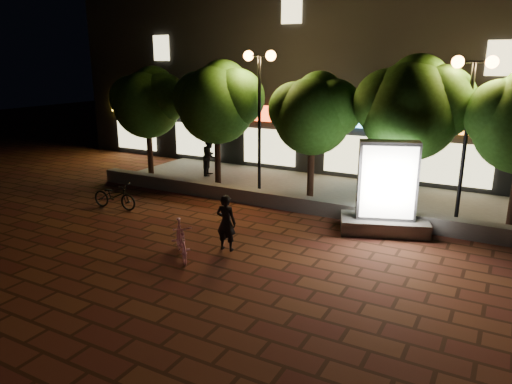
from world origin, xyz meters
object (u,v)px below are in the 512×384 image
Objects in this scene: street_lamp_right at (471,97)px; tree_mid at (315,111)px; tree_far_left at (149,100)px; scooter_parked at (115,196)px; ad_kiosk at (386,196)px; rider at (226,223)px; pedestrian at (210,156)px; tree_right at (413,105)px; scooter_pink at (181,240)px; street_lamp_left at (259,86)px; tree_left at (218,100)px.

tree_mid is at bearing 176.96° from street_lamp_right.
tree_far_left is 5.50m from scooter_parked.
ad_kiosk is 1.81× the size of rider.
tree_right is at bearing -114.78° from pedestrian.
scooter_parked is at bearing 108.09° from scooter_pink.
pedestrian reaches higher than scooter_parked.
street_lamp_left is 3.09× the size of pedestrian.
tree_left is 0.94× the size of street_lamp_left.
street_lamp_left reaches higher than rider.
rider is at bearing -109.06° from scooter_parked.
scooter_parked is at bearing -142.31° from tree_mid.
street_lamp_right is at bearing -9.10° from tree_right.
tree_left is 2.99× the size of scooter_pink.
street_lamp_left reaches higher than street_lamp_right.
street_lamp_left is 7.29m from scooter_pink.
street_lamp_right is at bearing -137.67° from rider.
tree_left is 0.98× the size of street_lamp_right.
tree_mid is 2.62× the size of scooter_parked.
tree_right reaches higher than tree_far_left.
ad_kiosk is (7.15, -2.10, -2.34)m from tree_left.
tree_right reaches higher than tree_left.
rider is at bearing 7.89° from scooter_pink.
ad_kiosk is at bearing -137.57° from rider.
rider is at bearing -134.31° from street_lamp_right.
tree_left is 2.85× the size of scooter_parked.
tree_mid is 4.33m from ad_kiosk.
tree_far_left is 0.89× the size of street_lamp_left.
pedestrian is (-8.37, 3.19, -0.18)m from ad_kiosk.
tree_left is 8.96m from street_lamp_right.
street_lamp_right is 9.27m from scooter_pink.
street_lamp_right is 3.79m from ad_kiosk.
tree_right is 8.39m from scooter_pink.
tree_left is at bearing 69.48° from scooter_pink.
rider is at bearing -134.22° from ad_kiosk.
street_lamp_left is 1.04× the size of street_lamp_right.
street_lamp_left is (1.95, -0.26, 0.58)m from tree_left.
pedestrian is at bearing -56.31° from rider.
tree_mid is at bearing 7.31° from street_lamp_left.
tree_right is 3.10× the size of scooter_pink.
tree_mid is 2.68× the size of pedestrian.
pedestrian is at bearing -8.88° from scooter_parked.
pedestrian is at bearing 156.84° from street_lamp_left.
street_lamp_right is at bearing -74.64° from scooter_parked.
street_lamp_right is at bearing -1.21° from tree_far_left.
tree_far_left reaches higher than tree_mid.
ad_kiosk is at bearing -128.33° from pedestrian.
scooter_parked is at bearing -65.20° from tree_far_left.
tree_right reaches higher than street_lamp_right.
rider is at bearing -160.44° from pedestrian.
scooter_parked is (-4.57, 2.28, -0.04)m from scooter_pink.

